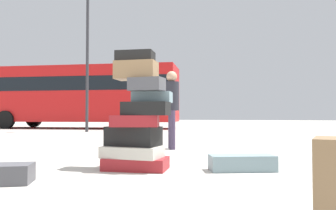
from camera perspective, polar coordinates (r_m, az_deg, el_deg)
ground_plane at (r=3.94m, az=-2.42°, el=-11.89°), size 80.00×80.00×0.00m
suitcase_tower at (r=4.17m, az=-5.40°, el=-2.59°), size 0.85×0.63×1.55m
suitcase_slate_right_side at (r=4.17m, az=12.93°, el=-9.93°), size 0.86×0.54×0.20m
suitcase_brown_behind_tower at (r=2.16m, az=27.40°, el=-12.60°), size 0.30×0.39×0.56m
person_bearded_onlooker at (r=6.58m, az=0.66°, el=0.44°), size 0.30×0.33×1.59m
parked_bus at (r=17.56m, az=-15.37°, el=2.03°), size 10.43×3.38×3.15m
lamp_post at (r=14.03m, az=-14.02°, el=12.47°), size 0.36×0.36×6.36m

